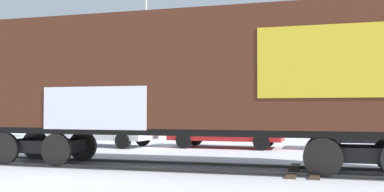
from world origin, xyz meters
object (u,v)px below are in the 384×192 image
Objects in this scene: freight_car at (186,76)px; flagpole at (141,29)px; parked_car_white at (101,126)px; parked_car_black at (367,129)px; parked_car_red at (224,127)px.

flagpole is (-4.14, 8.71, 3.01)m from freight_car.
freight_car is 8.35m from parked_car_white.
freight_car is at bearing -131.46° from parked_car_black.
parked_car_black is at bearing 48.54° from freight_car.
parked_car_white is 5.39m from parked_car_red.
flagpole is at bearing 115.44° from freight_car.
flagpole is at bearing 168.11° from parked_car_black.
freight_car is 6.82m from parked_car_red.
parked_car_white is at bearing 129.27° from freight_car.
freight_car reaches higher than parked_car_black.
flagpole reaches higher than freight_car.
parked_car_black is at bearing 1.40° from parked_car_white.
parked_car_red is at bearing 179.93° from parked_car_black.
parked_car_red is (4.35, -2.09, -4.67)m from flagpole.
freight_car is at bearing -64.56° from flagpole.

